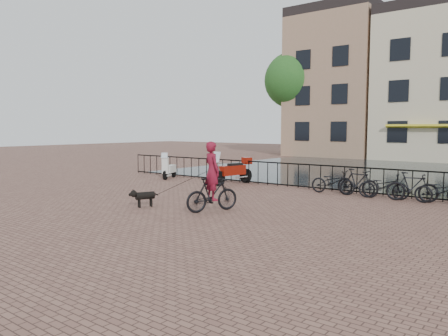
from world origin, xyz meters
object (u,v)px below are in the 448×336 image
Objects in this scene: cyclist at (212,181)px; dog at (145,198)px; motorcycle at (233,167)px; scooter at (169,165)px.

dog is (-2.13, -0.75, -0.64)m from cyclist.
motorcycle reaches higher than scooter.
cyclist is 2.72× the size of dog.
motorcycle is (-3.30, 5.40, -0.17)m from cyclist.
motorcycle reaches higher than dog.
motorcycle is at bearing 124.23° from dog.
cyclist is 1.13× the size of motorcycle.
dog is at bearing 41.77° from cyclist.
motorcycle is 3.80m from scooter.
dog is 0.41× the size of motorcycle.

